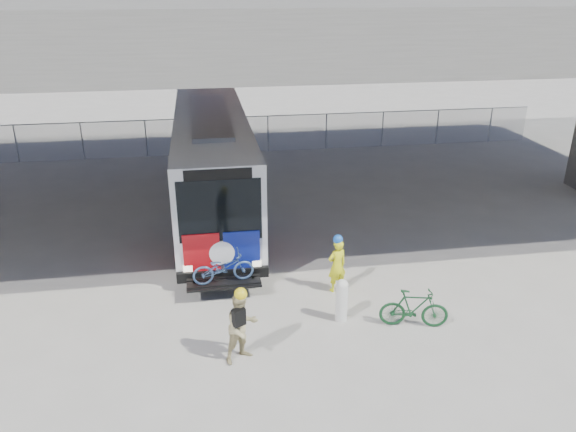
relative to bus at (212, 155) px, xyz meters
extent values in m
plane|color=#9E9991|center=(2.00, -4.51, -2.11)|extent=(160.00, 160.00, 0.00)
cube|color=silver|center=(0.00, -0.03, -0.16)|extent=(2.55, 12.00, 3.20)
cube|color=black|center=(0.00, 0.47, 0.48)|extent=(2.61, 11.00, 1.28)
cube|color=black|center=(0.00, -5.98, 0.22)|extent=(2.24, 0.12, 1.76)
cube|color=black|center=(0.00, -5.98, 1.25)|extent=(1.78, 0.12, 0.30)
cube|color=black|center=(0.00, -6.08, -1.66)|extent=(2.55, 0.20, 0.30)
cube|color=#9E0C11|center=(-0.55, -6.05, -1.01)|extent=(1.00, 0.08, 1.20)
cube|color=navy|center=(0.55, -6.05, -1.01)|extent=(1.00, 0.08, 1.20)
cylinder|color=silver|center=(0.00, -6.07, -1.01)|extent=(0.70, 0.06, 0.70)
cube|color=gray|center=(0.00, -0.03, 1.51)|extent=(1.28, 7.20, 0.14)
cube|color=black|center=(0.00, -6.58, -1.66)|extent=(2.00, 0.70, 0.06)
cylinder|color=black|center=(-1.16, -4.43, -1.61)|extent=(0.30, 1.00, 1.00)
cylinder|color=black|center=(1.15, -4.43, -1.61)|extent=(0.30, 1.00, 1.00)
cylinder|color=black|center=(-1.16, 4.17, -1.61)|extent=(0.30, 1.00, 1.00)
cylinder|color=black|center=(1.15, 4.17, -1.61)|extent=(0.30, 1.00, 1.00)
cube|color=#9E0C11|center=(-1.31, -3.83, -0.81)|extent=(0.06, 2.60, 1.70)
cube|color=navy|center=(-1.31, -2.23, -0.81)|extent=(0.06, 1.40, 1.70)
cube|color=#9E0C11|center=(1.30, -3.83, -0.81)|extent=(0.06, 2.60, 1.70)
cube|color=navy|center=(1.30, -2.23, -0.81)|extent=(0.06, 1.40, 1.70)
imported|color=#3E5D8A|center=(0.00, -6.58, -1.19)|extent=(1.72, 0.79, 0.87)
cube|color=#605E59|center=(2.00, -0.51, 4.64)|extent=(40.00, 16.00, 1.50)
cylinder|color=gray|center=(-6.00, 7.49, -1.21)|extent=(0.06, 0.06, 1.80)
cylinder|color=gray|center=(-2.00, 7.49, -1.21)|extent=(0.06, 0.06, 1.80)
cylinder|color=gray|center=(2.00, 7.49, -1.21)|extent=(0.06, 0.06, 1.80)
cylinder|color=gray|center=(6.00, 7.49, -1.21)|extent=(0.06, 0.06, 1.80)
cylinder|color=gray|center=(10.00, 7.49, -1.21)|extent=(0.06, 0.06, 1.80)
cylinder|color=gray|center=(14.00, 7.49, -1.21)|extent=(0.06, 0.06, 1.80)
plane|color=gray|center=(2.00, 7.49, -1.21)|extent=(30.00, 0.00, 30.00)
cube|color=gray|center=(2.00, 7.49, -0.29)|extent=(30.00, 0.05, 0.04)
cube|color=brown|center=(-16.00, 40.49, 2.89)|extent=(14.00, 10.00, 10.00)
cube|color=brown|center=(8.00, 47.49, 3.89)|extent=(18.00, 12.00, 12.00)
cube|color=brown|center=(26.00, 35.49, 1.89)|extent=(10.00, 8.00, 8.00)
cylinder|color=silver|center=(2.87, -8.17, -1.60)|extent=(0.30, 0.30, 1.01)
sphere|color=silver|center=(2.87, -8.17, -1.10)|extent=(0.30, 0.30, 0.30)
imported|color=yellow|center=(3.11, -6.69, -1.34)|extent=(0.65, 0.53, 1.55)
sphere|color=blue|center=(3.11, -6.69, -0.54)|extent=(0.27, 0.27, 0.27)
imported|color=tan|center=(0.26, -9.36, -1.27)|extent=(1.02, 0.94, 1.68)
sphere|color=yellow|center=(0.26, -9.36, -0.41)|extent=(0.29, 0.29, 0.29)
cube|color=black|center=(0.20, -9.54, -0.88)|extent=(0.32, 0.27, 0.40)
imported|color=#154221|center=(4.57, -8.72, -1.60)|extent=(1.76, 0.87, 1.02)
camera|label=1|loc=(-0.40, -20.00, 5.86)|focal=35.00mm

